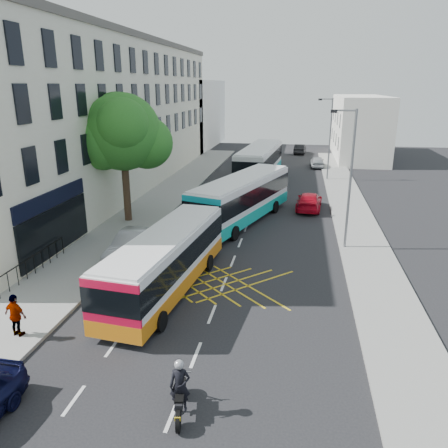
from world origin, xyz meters
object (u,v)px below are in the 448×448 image
at_px(street_tree, 122,133).
at_px(distant_car_grey, 261,154).
at_px(bus_far, 260,163).
at_px(distant_car_dark, 300,149).
at_px(bus_near, 167,261).
at_px(lamp_far, 329,135).
at_px(motorbike, 180,388).
at_px(bus_mid, 242,198).
at_px(red_hatchback, 309,201).
at_px(distant_car_silver, 317,162).
at_px(lamp_near, 349,173).
at_px(parked_car_silver, 133,245).
at_px(pedestrian_far, 16,315).

xyz_separation_m(street_tree, distant_car_grey, (6.93, 28.49, -5.57)).
bearing_deg(bus_far, distant_car_dark, 82.96).
bearing_deg(bus_near, distant_car_dark, 88.63).
xyz_separation_m(lamp_far, distant_car_grey, (-7.78, 11.46, -3.89)).
relative_size(motorbike, distant_car_grey, 0.40).
bearing_deg(bus_mid, lamp_far, 84.68).
distance_m(street_tree, bus_mid, 9.35).
distance_m(street_tree, bus_far, 18.24).
distance_m(bus_far, red_hatchback, 11.44).
xyz_separation_m(street_tree, distant_car_dark, (11.94, 34.86, -5.62)).
relative_size(street_tree, lamp_far, 1.10).
bearing_deg(red_hatchback, distant_car_silver, -89.27).
height_order(bus_near, distant_car_dark, bus_near).
bearing_deg(street_tree, red_hatchback, 23.39).
distance_m(distant_car_grey, distant_car_dark, 8.11).
height_order(lamp_near, distant_car_silver, lamp_near).
height_order(lamp_far, motorbike, lamp_far).
bearing_deg(bus_mid, distant_car_dark, 101.25).
bearing_deg(bus_near, bus_far, 91.89).
bearing_deg(distant_car_dark, red_hatchback, 96.77).
height_order(lamp_near, lamp_far, same).
bearing_deg(bus_mid, red_hatchback, 58.20).
bearing_deg(bus_mid, distant_car_grey, 110.26).
xyz_separation_m(motorbike, distant_car_silver, (5.27, 42.23, -0.21)).
distance_m(motorbike, distant_car_silver, 42.56).
bearing_deg(bus_far, parked_car_silver, -97.79).
relative_size(distant_car_dark, pedestrian_far, 2.37).
relative_size(lamp_near, bus_near, 0.76).
bearing_deg(distant_car_dark, parked_car_silver, 82.75).
xyz_separation_m(street_tree, red_hatchback, (12.82, 5.54, -5.63)).
xyz_separation_m(lamp_near, pedestrian_far, (-13.20, -12.12, -3.60)).
bearing_deg(motorbike, parked_car_silver, 107.23).
distance_m(street_tree, pedestrian_far, 16.05).
relative_size(street_tree, distant_car_dark, 2.15).
relative_size(bus_mid, red_hatchback, 2.56).
xyz_separation_m(bus_near, red_hatchback, (6.85, 15.62, -0.86)).
height_order(motorbike, distant_car_dark, motorbike).
xyz_separation_m(distant_car_grey, pedestrian_far, (-5.42, -43.58, 0.29)).
height_order(lamp_far, pedestrian_far, lamp_far).
relative_size(parked_car_silver, distant_car_dark, 1.17).
bearing_deg(distant_car_grey, bus_mid, -81.85).
relative_size(bus_near, bus_mid, 0.89).
bearing_deg(lamp_near, bus_far, 109.86).
xyz_separation_m(lamp_near, motorbike, (-5.96, -14.94, -3.75)).
relative_size(street_tree, bus_near, 0.84).
height_order(motorbike, distant_car_silver, motorbike).
distance_m(lamp_near, bus_near, 11.68).
distance_m(parked_car_silver, red_hatchback, 15.60).
xyz_separation_m(lamp_far, bus_mid, (-6.69, -15.55, -2.91)).
bearing_deg(pedestrian_far, distant_car_silver, -95.08).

